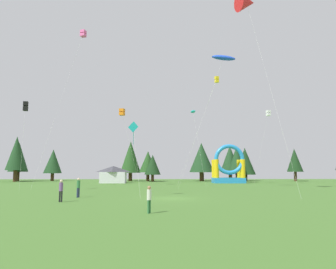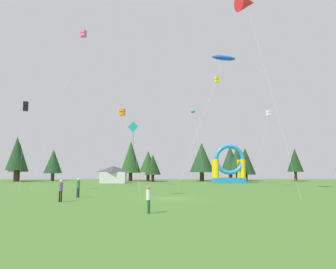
% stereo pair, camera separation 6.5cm
% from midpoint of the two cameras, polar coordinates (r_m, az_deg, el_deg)
% --- Properties ---
extents(ground_plane, '(120.00, 120.00, 0.00)m').
position_cam_midpoint_polar(ground_plane, '(27.84, 0.63, -12.11)').
color(ground_plane, '#47752D').
extents(kite_black_box, '(1.02, 2.29, 11.01)m').
position_cam_midpoint_polar(kite_black_box, '(41.13, -25.58, 4.86)').
color(kite_black_box, black).
rests_on(kite_black_box, ground_plane).
extents(kite_teal_diamond, '(1.30, 2.36, 7.21)m').
position_cam_midpoint_polar(kite_teal_diamond, '(30.18, -6.61, 1.15)').
color(kite_teal_diamond, '#0C7F7A').
rests_on(kite_teal_diamond, ground_plane).
extents(kite_cyan_parafoil, '(2.03, 7.01, 14.29)m').
position_cam_midpoint_polar(kite_cyan_parafoil, '(58.76, 4.76, 4.36)').
color(kite_cyan_parafoil, '#19B7CC').
rests_on(kite_cyan_parafoil, ground_plane).
extents(kite_white_box, '(3.76, 1.12, 13.44)m').
position_cam_midpoint_polar(kite_white_box, '(57.62, 18.58, 3.87)').
color(kite_white_box, white).
rests_on(kite_white_box, ground_plane).
extents(kite_red_delta, '(3.36, 9.36, 24.61)m').
position_cam_midpoint_polar(kite_red_delta, '(41.79, 14.69, 23.18)').
color(kite_red_delta, red).
rests_on(kite_red_delta, ground_plane).
extents(kite_orange_box, '(3.61, 1.22, 12.72)m').
position_cam_midpoint_polar(kite_orange_box, '(50.37, -8.81, 4.24)').
color(kite_orange_box, orange).
rests_on(kite_orange_box, ground_plane).
extents(kite_pink_box, '(3.88, 11.43, 27.84)m').
position_cam_midpoint_polar(kite_pink_box, '(59.22, -15.93, 18.00)').
color(kite_pink_box, '#EA599E').
rests_on(kite_pink_box, ground_plane).
extents(kite_blue_parafoil, '(8.45, 1.39, 19.45)m').
position_cam_midpoint_polar(kite_blue_parafoil, '(45.45, 10.52, 14.19)').
color(kite_blue_parafoil, blue).
rests_on(kite_blue_parafoil, ground_plane).
extents(kite_yellow_box, '(7.81, 2.82, 19.50)m').
position_cam_midpoint_polar(kite_yellow_box, '(55.78, 9.23, 10.25)').
color(kite_yellow_box, yellow).
rests_on(kite_yellow_box, ground_plane).
extents(person_midfield, '(0.39, 0.39, 1.62)m').
position_cam_midpoint_polar(person_midfield, '(18.34, -3.73, -11.82)').
color(person_midfield, '#33723F').
rests_on(person_midfield, ground_plane).
extents(person_near_camera, '(0.44, 0.44, 1.83)m').
position_cam_midpoint_polar(person_near_camera, '(29.97, -16.80, -9.36)').
color(person_near_camera, navy).
rests_on(person_near_camera, ground_plane).
extents(person_far_side, '(0.37, 0.37, 1.79)m').
position_cam_midpoint_polar(person_far_side, '(26.21, -19.82, -9.71)').
color(person_far_side, black).
rests_on(person_far_side, ground_plane).
extents(inflatable_blue_arch, '(6.27, 3.55, 7.75)m').
position_cam_midpoint_polar(inflatable_blue_arch, '(61.66, 11.49, -6.42)').
color(inflatable_blue_arch, '#268CD8').
rests_on(inflatable_blue_arch, ground_plane).
extents(festival_tent, '(5.02, 3.12, 3.42)m').
position_cam_midpoint_polar(festival_tent, '(61.58, -10.44, -7.52)').
color(festival_tent, silver).
rests_on(festival_tent, ground_plane).
extents(tree_row_0, '(4.55, 4.55, 9.24)m').
position_cam_midpoint_polar(tree_row_0, '(80.38, -26.64, -3.89)').
color(tree_row_0, '#4C331E').
rests_on(tree_row_0, ground_plane).
extents(tree_row_1, '(4.37, 4.37, 10.29)m').
position_cam_midpoint_polar(tree_row_1, '(76.16, -26.99, -3.23)').
color(tree_row_1, '#4C331E').
rests_on(tree_row_1, ground_plane).
extents(tree_row_2, '(4.27, 4.27, 7.59)m').
position_cam_midpoint_polar(tree_row_2, '(77.60, -21.12, -4.82)').
color(tree_row_2, '#4C331E').
rests_on(tree_row_2, ground_plane).
extents(tree_row_3, '(4.89, 4.89, 9.58)m').
position_cam_midpoint_polar(tree_row_3, '(72.76, -7.18, -4.29)').
color(tree_row_3, '#4C331E').
rests_on(tree_row_3, ground_plane).
extents(tree_row_4, '(4.11, 4.11, 7.05)m').
position_cam_midpoint_polar(tree_row_4, '(70.55, -3.88, -5.23)').
color(tree_row_4, '#4C331E').
rests_on(tree_row_4, ground_plane).
extents(tree_row_5, '(3.68, 3.68, 6.09)m').
position_cam_midpoint_polar(tree_row_5, '(68.32, -2.98, -5.79)').
color(tree_row_5, '#4C331E').
rests_on(tree_row_5, ground_plane).
extents(tree_row_6, '(5.86, 5.86, 9.11)m').
position_cam_midpoint_polar(tree_row_6, '(72.21, 6.39, -4.42)').
color(tree_row_6, '#4C331E').
rests_on(tree_row_6, ground_plane).
extents(tree_row_7, '(4.66, 4.66, 8.49)m').
position_cam_midpoint_polar(tree_row_7, '(74.01, 11.73, -4.54)').
color(tree_row_7, '#4C331E').
rests_on(tree_row_7, ground_plane).
extents(tree_row_8, '(3.70, 3.70, 8.30)m').
position_cam_midpoint_polar(tree_row_8, '(72.06, 12.94, -4.54)').
color(tree_row_8, '#4C331E').
rests_on(tree_row_8, ground_plane).
extents(tree_row_9, '(4.86, 4.86, 7.96)m').
position_cam_midpoint_polar(tree_row_9, '(75.03, 14.48, -4.98)').
color(tree_row_9, '#4C331E').
rests_on(tree_row_9, ground_plane).
extents(tree_row_10, '(3.62, 3.62, 7.70)m').
position_cam_midpoint_polar(tree_row_10, '(76.88, 23.00, -4.55)').
color(tree_row_10, '#4C331E').
rests_on(tree_row_10, ground_plane).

